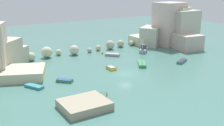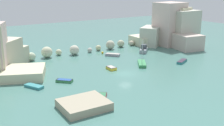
# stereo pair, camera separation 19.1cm
# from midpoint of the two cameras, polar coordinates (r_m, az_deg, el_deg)

# --- Properties ---
(cove_water) EXTENTS (160.00, 160.00, 0.00)m
(cove_water) POSITION_cam_midpoint_polar(r_m,az_deg,el_deg) (55.90, 2.70, -2.20)
(cove_water) COLOR #48796F
(cove_water) RESTS_ON ground
(cliff_headland_right) EXTENTS (17.89, 19.14, 12.37)m
(cliff_headland_right) POSITION_cam_midpoint_polar(r_m,az_deg,el_deg) (84.37, 12.31, 6.88)
(cliff_headland_right) COLOR beige
(cliff_headland_right) RESTS_ON ground
(rock_breakwater) EXTENTS (38.08, 3.69, 2.71)m
(rock_breakwater) POSITION_cam_midpoint_polar(r_m,az_deg,el_deg) (70.82, -9.63, 2.48)
(rock_breakwater) COLOR beige
(rock_breakwater) RESTS_ON ground
(stone_dock) EXTENTS (6.75, 5.80, 1.18)m
(stone_dock) POSITION_cam_midpoint_polar(r_m,az_deg,el_deg) (40.70, -5.85, -8.54)
(stone_dock) COLOR tan
(stone_dock) RESTS_ON ground
(channel_buoy) EXTENTS (0.59, 0.59, 0.59)m
(channel_buoy) POSITION_cam_midpoint_polar(r_m,az_deg,el_deg) (71.70, -2.08, 2.14)
(channel_buoy) COLOR gold
(channel_buoy) RESTS_ON cove_water
(moored_boat_0) EXTENTS (2.73, 1.55, 0.56)m
(moored_boat_0) POSITION_cam_midpoint_polar(r_m,az_deg,el_deg) (57.74, -15.92, -1.93)
(moored_boat_0) COLOR #34834C
(moored_boat_0) RESTS_ON cove_water
(moored_boat_1) EXTENTS (3.50, 3.64, 0.64)m
(moored_boat_1) POSITION_cam_midpoint_polar(r_m,az_deg,el_deg) (69.52, 0.02, 1.72)
(moored_boat_1) COLOR gray
(moored_boat_1) RESTS_ON cove_water
(moored_boat_2) EXTENTS (2.80, 3.71, 0.47)m
(moored_boat_2) POSITION_cam_midpoint_polar(r_m,az_deg,el_deg) (50.24, -15.85, -4.67)
(moored_boat_2) COLOR teal
(moored_boat_2) RESTS_ON cove_water
(moored_boat_3) EXTENTS (1.39, 2.31, 0.62)m
(moored_boat_3) POSITION_cam_midpoint_polar(r_m,az_deg,el_deg) (58.43, -0.25, -1.04)
(moored_boat_3) COLOR yellow
(moored_boat_3) RESTS_ON cove_water
(moored_boat_4) EXTENTS (4.05, 5.00, 5.54)m
(moored_boat_4) POSITION_cam_midpoint_polar(r_m,az_deg,el_deg) (61.93, 6.08, -0.11)
(moored_boat_4) COLOR #378E52
(moored_boat_4) RESTS_ON cove_water
(moored_boat_5) EXTENTS (2.56, 2.84, 0.44)m
(moored_boat_5) POSITION_cam_midpoint_polar(r_m,az_deg,el_deg) (44.33, -2.03, -6.85)
(moored_boat_5) COLOR red
(moored_boat_5) RESTS_ON cove_water
(moored_boat_6) EXTENTS (4.04, 2.75, 0.53)m
(moored_boat_6) POSITION_cam_midpoint_polar(r_m,az_deg,el_deg) (65.64, 14.11, 0.33)
(moored_boat_6) COLOR teal
(moored_boat_6) RESTS_ON cove_water
(moored_boat_7) EXTENTS (3.04, 3.01, 0.49)m
(moored_boat_7) POSITION_cam_midpoint_polar(r_m,az_deg,el_deg) (51.85, -9.85, -3.60)
(moored_boat_7) COLOR #3A854E
(moored_boat_7) RESTS_ON cove_water
(moored_boat_8) EXTENTS (4.12, 4.08, 1.98)m
(moored_boat_8) POSITION_cam_midpoint_polar(r_m,az_deg,el_deg) (73.85, 6.44, 2.80)
(moored_boat_8) COLOR gray
(moored_boat_8) RESTS_ON cove_water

